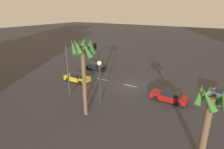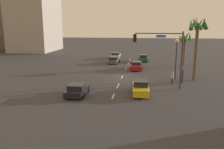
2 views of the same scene
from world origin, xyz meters
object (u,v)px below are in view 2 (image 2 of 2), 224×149
at_px(car_0, 116,56).
at_px(building_1, 35,12).
at_px(car_5, 141,88).
at_px(palm_tree_1, 197,32).
at_px(palm_tree_0, 185,42).
at_px(car_3, 114,60).
at_px(pedestrian_1, 172,77).
at_px(car_1, 143,58).
at_px(pedestrian_0, 182,75).
at_px(traffic_signal, 165,50).
at_px(car_2, 136,66).
at_px(streetlamp, 177,51).
at_px(car_4, 77,90).

distance_m(car_0, building_1, 30.69).
distance_m(car_5, palm_tree_1, 12.04).
height_order(car_0, palm_tree_0, palm_tree_0).
bearing_deg(building_1, car_3, 51.40).
bearing_deg(pedestrian_1, car_1, -168.32).
distance_m(pedestrian_0, pedestrian_1, 1.63).
bearing_deg(pedestrian_0, car_3, -143.49).
bearing_deg(car_3, car_1, 120.16).
xyz_separation_m(car_3, traffic_signal, (17.96, 8.48, 3.99)).
height_order(car_2, pedestrian_1, pedestrian_1).
xyz_separation_m(car_1, traffic_signal, (21.29, 2.75, 3.97)).
relative_size(streetlamp, building_1, 0.25).
distance_m(traffic_signal, palm_tree_0, 17.32).
bearing_deg(car_2, car_1, 173.95).
xyz_separation_m(car_2, building_1, (-26.12, -30.70, 10.55)).
bearing_deg(building_1, car_1, 61.26).
bearing_deg(car_3, traffic_signal, 25.27).
height_order(car_3, streetlamp, streetlamp).
bearing_deg(car_1, palm_tree_0, 58.34).
bearing_deg(palm_tree_0, traffic_signal, -16.02).
bearing_deg(palm_tree_1, car_4, -56.45).
distance_m(car_5, pedestrian_0, 7.89).
bearing_deg(car_0, pedestrian_1, 24.39).
bearing_deg(palm_tree_1, car_2, -130.05).
xyz_separation_m(streetlamp, pedestrian_1, (2.84, -0.71, -3.10)).
distance_m(pedestrian_0, palm_tree_1, 6.15).
relative_size(traffic_signal, pedestrian_1, 3.94).
relative_size(car_5, palm_tree_1, 0.50).
xyz_separation_m(car_4, building_1, (-42.25, -25.03, 10.58)).
distance_m(car_0, car_2, 13.75).
distance_m(car_2, palm_tree_1, 12.27).
bearing_deg(streetlamp, car_2, -139.96).
bearing_deg(car_1, car_3, -59.84).
distance_m(car_2, palm_tree_0, 10.55).
bearing_deg(car_4, car_0, 178.98).
relative_size(palm_tree_0, palm_tree_1, 0.74).
height_order(traffic_signal, streetlamp, traffic_signal).
distance_m(pedestrian_1, palm_tree_1, 7.06).
relative_size(car_3, building_1, 0.21).
relative_size(car_3, car_5, 1.09).
relative_size(car_3, pedestrian_1, 2.74).
height_order(pedestrian_1, palm_tree_0, palm_tree_0).
bearing_deg(pedestrian_1, palm_tree_1, 129.69).
xyz_separation_m(traffic_signal, streetlamp, (-4.98, 1.93, -0.60)).
bearing_deg(car_0, car_3, 3.91).
bearing_deg(car_0, palm_tree_0, 60.21).
bearing_deg(building_1, pedestrian_0, 45.59).
bearing_deg(car_5, palm_tree_0, 158.96).
relative_size(car_1, traffic_signal, 0.61).
height_order(car_2, streetlamp, streetlamp).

